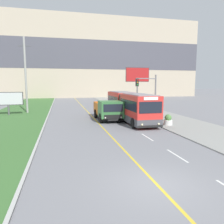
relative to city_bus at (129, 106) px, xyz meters
name	(u,v)px	position (x,y,z in m)	size (l,w,h in m)	color
ground_plane	(157,185)	(-3.96, -16.33, -1.61)	(300.00, 300.00, 0.00)	slate
lane_marking_centre	(148,167)	(-3.61, -14.45, -1.61)	(2.88, 140.00, 0.01)	gold
apartment_block_background	(73,58)	(-3.96, 44.89, 10.51)	(80.00, 8.04, 24.25)	#BCAD93
city_bus	(129,106)	(0.00, 0.00, 0.00)	(2.63, 12.73, 3.17)	red
dump_truck	(109,110)	(-2.53, -0.35, -0.40)	(2.55, 6.27, 2.32)	black
utility_pole_far	(26,75)	(-12.63, 9.07, 3.82)	(1.80, 0.28, 10.75)	#9E9E99
traffic_light_mast	(149,92)	(1.25, -2.92, 1.70)	(2.28, 0.32, 5.15)	slate
billboard_large	(137,76)	(6.56, 15.63, 3.99)	(4.66, 0.24, 7.27)	#59595B
billboard_small	(8,99)	(-14.73, 7.17, 0.54)	(3.82, 0.24, 3.11)	#59595B
planter_round_near	(168,120)	(2.66, -4.53, -1.05)	(0.86, 0.86, 1.08)	silver
planter_round_second	(153,115)	(2.61, -0.99, -1.05)	(0.89, 0.89, 1.10)	silver
planter_round_third	(141,112)	(2.44, 2.55, -1.05)	(0.87, 0.87, 1.09)	silver
planter_round_far	(133,109)	(2.58, 6.09, -1.06)	(0.87, 0.87, 1.07)	silver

